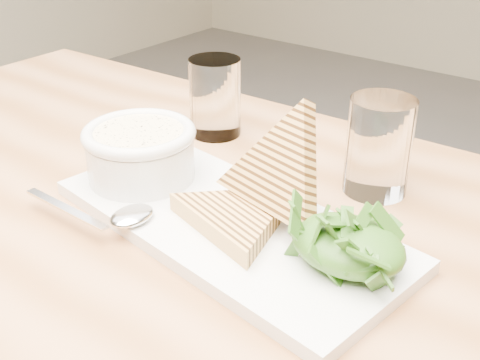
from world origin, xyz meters
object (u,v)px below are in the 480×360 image
Objects in this scene: table_top at (129,234)px; glass_far at (379,146)px; platter at (228,223)px; soup_bowl at (141,158)px; glass_near at (215,97)px.

table_top is 0.29m from glass_far.
soup_bowl reaches higher than platter.
glass_far is at bearing 36.97° from soup_bowl.
platter is 3.16× the size of soup_bowl.
table_top is 3.00× the size of platter.
glass_far is at bearing 50.72° from table_top.
glass_far is at bearing 64.64° from platter.
soup_bowl reaches higher than table_top.
glass_far is (0.25, -0.01, 0.00)m from glass_near.
platter is at bearing -3.54° from soup_bowl.
platter is 0.14m from soup_bowl.
glass_near reaches higher than platter.
glass_near is (-0.04, 0.17, 0.01)m from soup_bowl.
table_top is 10.81× the size of glass_near.
glass_near is 0.25m from glass_far.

